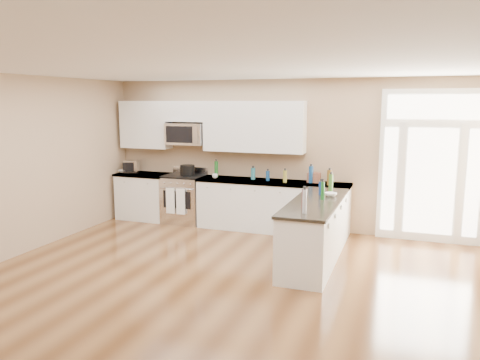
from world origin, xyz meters
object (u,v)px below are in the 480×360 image
object	(u,v)px
kitchen_range	(184,199)
toaster_oven	(132,166)
stockpot	(187,170)
peninsula_cabinet	(315,234)

from	to	relation	value
kitchen_range	toaster_oven	size ratio (longest dim) A/B	3.67
stockpot	peninsula_cabinet	bearing A→B (deg)	-27.42
peninsula_cabinet	stockpot	world-z (taller)	stockpot
peninsula_cabinet	stockpot	size ratio (longest dim) A/B	8.14
kitchen_range	toaster_oven	world-z (taller)	toaster_oven
peninsula_cabinet	toaster_oven	world-z (taller)	toaster_oven
peninsula_cabinet	kitchen_range	world-z (taller)	kitchen_range
toaster_oven	stockpot	bearing A→B (deg)	-16.13
kitchen_range	toaster_oven	distance (m)	1.36
toaster_oven	peninsula_cabinet	bearing A→B (deg)	-34.66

